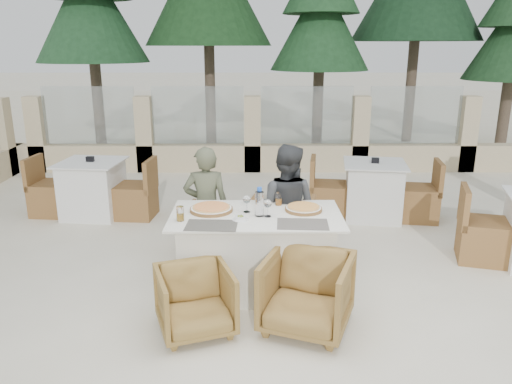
{
  "coord_description": "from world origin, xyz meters",
  "views": [
    {
      "loc": [
        0.03,
        -4.4,
        2.29
      ],
      "look_at": [
        0.05,
        0.31,
        0.9
      ],
      "focal_mm": 35.0,
      "sensor_mm": 36.0,
      "label": 1
    }
  ],
  "objects_px": {
    "armchair_far_left": "(213,229)",
    "diner_left": "(206,207)",
    "beer_glass_right": "(279,199)",
    "diner_right": "(286,208)",
    "armchair_near_left": "(195,301)",
    "bg_table_b": "(373,190)",
    "dining_table": "(256,252)",
    "armchair_far_right": "(281,227)",
    "bg_table_a": "(93,189)",
    "wine_glass_near": "(268,207)",
    "armchair_near_right": "(307,293)",
    "beer_glass_left": "(180,214)",
    "pizza_left": "(211,208)",
    "pizza_right": "(303,208)",
    "water_bottle": "(259,202)",
    "olive_dish": "(240,218)",
    "wine_glass_centre": "(247,203)"
  },
  "relations": [
    {
      "from": "pizza_right",
      "to": "wine_glass_near",
      "type": "bearing_deg",
      "value": -153.72
    },
    {
      "from": "armchair_far_right",
      "to": "bg_table_b",
      "type": "relative_size",
      "value": 0.44
    },
    {
      "from": "pizza_left",
      "to": "wine_glass_centre",
      "type": "xyz_separation_m",
      "value": [
        0.34,
        -0.03,
        0.07
      ]
    },
    {
      "from": "armchair_far_right",
      "to": "wine_glass_near",
      "type": "bearing_deg",
      "value": 91.86
    },
    {
      "from": "wine_glass_near",
      "to": "dining_table",
      "type": "bearing_deg",
      "value": 149.82
    },
    {
      "from": "beer_glass_right",
      "to": "diner_left",
      "type": "height_order",
      "value": "diner_left"
    },
    {
      "from": "armchair_near_left",
      "to": "bg_table_a",
      "type": "distance_m",
      "value": 3.43
    },
    {
      "from": "pizza_left",
      "to": "beer_glass_left",
      "type": "bearing_deg",
      "value": -133.22
    },
    {
      "from": "armchair_far_left",
      "to": "armchair_near_right",
      "type": "xyz_separation_m",
      "value": [
        0.91,
        -1.6,
        0.04
      ]
    },
    {
      "from": "pizza_left",
      "to": "beer_glass_right",
      "type": "xyz_separation_m",
      "value": [
        0.65,
        0.18,
        0.04
      ]
    },
    {
      "from": "dining_table",
      "to": "wine_glass_centre",
      "type": "relative_size",
      "value": 8.7
    },
    {
      "from": "bg_table_a",
      "to": "armchair_far_right",
      "type": "bearing_deg",
      "value": -22.56
    },
    {
      "from": "armchair_far_left",
      "to": "bg_table_b",
      "type": "xyz_separation_m",
      "value": [
        2.1,
        1.2,
        0.1
      ]
    },
    {
      "from": "armchair_far_left",
      "to": "diner_left",
      "type": "bearing_deg",
      "value": 93.72
    },
    {
      "from": "wine_glass_near",
      "to": "armchair_far_left",
      "type": "height_order",
      "value": "wine_glass_near"
    },
    {
      "from": "water_bottle",
      "to": "bg_table_b",
      "type": "distance_m",
      "value": 2.72
    },
    {
      "from": "armchair_far_left",
      "to": "diner_left",
      "type": "distance_m",
      "value": 0.5
    },
    {
      "from": "pizza_left",
      "to": "bg_table_a",
      "type": "relative_size",
      "value": 0.25
    },
    {
      "from": "beer_glass_left",
      "to": "armchair_near_right",
      "type": "relative_size",
      "value": 0.19
    },
    {
      "from": "wine_glass_centre",
      "to": "armchair_far_right",
      "type": "bearing_deg",
      "value": 64.82
    },
    {
      "from": "armchair_near_left",
      "to": "bg_table_b",
      "type": "bearing_deg",
      "value": 34.53
    },
    {
      "from": "armchair_far_left",
      "to": "armchair_far_right",
      "type": "distance_m",
      "value": 0.78
    },
    {
      "from": "wine_glass_near",
      "to": "bg_table_b",
      "type": "height_order",
      "value": "wine_glass_near"
    },
    {
      "from": "dining_table",
      "to": "beer_glass_left",
      "type": "xyz_separation_m",
      "value": [
        -0.68,
        -0.17,
        0.45
      ]
    },
    {
      "from": "water_bottle",
      "to": "armchair_near_right",
      "type": "distance_m",
      "value": 0.96
    },
    {
      "from": "pizza_right",
      "to": "beer_glass_left",
      "type": "distance_m",
      "value": 1.17
    },
    {
      "from": "dining_table",
      "to": "armchair_far_left",
      "type": "height_order",
      "value": "dining_table"
    },
    {
      "from": "dining_table",
      "to": "armchair_near_right",
      "type": "bearing_deg",
      "value": -58.89
    },
    {
      "from": "diner_right",
      "to": "armchair_near_left",
      "type": "bearing_deg",
      "value": 77.96
    },
    {
      "from": "dining_table",
      "to": "beer_glass_right",
      "type": "relative_size",
      "value": 12.69
    },
    {
      "from": "wine_glass_centre",
      "to": "wine_glass_near",
      "type": "relative_size",
      "value": 1.0
    },
    {
      "from": "diner_right",
      "to": "bg_table_a",
      "type": "bearing_deg",
      "value": -12.47
    },
    {
      "from": "dining_table",
      "to": "olive_dish",
      "type": "relative_size",
      "value": 14.55
    },
    {
      "from": "dining_table",
      "to": "bg_table_b",
      "type": "height_order",
      "value": "same"
    },
    {
      "from": "armchair_near_right",
      "to": "diner_left",
      "type": "distance_m",
      "value": 1.61
    },
    {
      "from": "beer_glass_left",
      "to": "bg_table_b",
      "type": "bearing_deg",
      "value": 44.94
    },
    {
      "from": "wine_glass_near",
      "to": "armchair_far_right",
      "type": "bearing_deg",
      "value": 79.14
    },
    {
      "from": "dining_table",
      "to": "olive_dish",
      "type": "height_order",
      "value": "olive_dish"
    },
    {
      "from": "olive_dish",
      "to": "diner_left",
      "type": "height_order",
      "value": "diner_left"
    },
    {
      "from": "pizza_right",
      "to": "bg_table_b",
      "type": "distance_m",
      "value": 2.35
    },
    {
      "from": "pizza_right",
      "to": "wine_glass_near",
      "type": "xyz_separation_m",
      "value": [
        -0.35,
        -0.17,
        0.07
      ]
    },
    {
      "from": "diner_left",
      "to": "diner_right",
      "type": "height_order",
      "value": "diner_right"
    },
    {
      "from": "beer_glass_left",
      "to": "armchair_near_right",
      "type": "height_order",
      "value": "beer_glass_left"
    },
    {
      "from": "armchair_far_left",
      "to": "diner_right",
      "type": "height_order",
      "value": "diner_right"
    },
    {
      "from": "pizza_right",
      "to": "beer_glass_right",
      "type": "relative_size",
      "value": 2.8
    },
    {
      "from": "dining_table",
      "to": "armchair_near_right",
      "type": "height_order",
      "value": "dining_table"
    },
    {
      "from": "diner_left",
      "to": "diner_right",
      "type": "bearing_deg",
      "value": 171.82
    },
    {
      "from": "dining_table",
      "to": "diner_left",
      "type": "height_order",
      "value": "diner_left"
    },
    {
      "from": "dining_table",
      "to": "armchair_far_right",
      "type": "bearing_deg",
      "value": 71.72
    },
    {
      "from": "dining_table",
      "to": "bg_table_b",
      "type": "bearing_deg",
      "value": 52.75
    }
  ]
}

